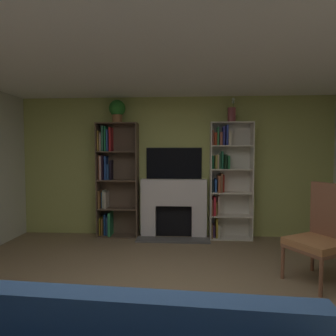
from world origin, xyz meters
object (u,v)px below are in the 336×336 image
Objects in this scene: potted_plant at (117,110)px; coffee_table at (134,318)px; tv at (174,163)px; bookshelf_left at (113,180)px; fireplace at (174,207)px; vase_with_flowers at (232,114)px; armchair at (323,234)px; bookshelf_right at (226,178)px.

potted_plant is 3.97m from coffee_table.
tv is 1.46× the size of coffee_table.
tv is 0.49× the size of bookshelf_left.
fireplace is 0.62× the size of bookshelf_left.
vase_with_flowers is (2.07, 0.00, -0.10)m from potted_plant.
bookshelf_left is 3.58m from coffee_table.
coffee_table is (-2.02, -1.59, -0.22)m from armchair.
vase_with_flowers reaches higher than bookshelf_left.
tv is 0.86× the size of armchair.
bookshelf_right reaches higher than armchair.
tv is 0.98m from bookshelf_right.
vase_with_flowers reaches higher than armchair.
fireplace is at bearing -0.25° from bookshelf_left.
bookshelf_left is 3.54m from armchair.
potted_plant reaches higher than fireplace.
bookshelf_right is 2.33m from potted_plant.
armchair is at bearing -30.79° from potted_plant.
potted_plant reaches higher than tv.
tv reaches higher than armchair.
potted_plant is 0.96× the size of vase_with_flowers.
tv is 1.43m from potted_plant.
bookshelf_left is 2.47m from vase_with_flowers.
bookshelf_left reaches higher than armchair.
potted_plant is at bearing 149.21° from armchair.
bookshelf_left is 5.03× the size of potted_plant.
bookshelf_left is at bearing 106.48° from coffee_table.
fireplace is 1.97m from vase_with_flowers.
bookshelf_right is 3.00× the size of coffee_table.
tv is at bearing 4.07° from bookshelf_left.
armchair is (0.85, -1.74, -1.66)m from vase_with_flowers.
fireplace is at bearing 136.75° from armchair.
potted_plant is at bearing 105.09° from coffee_table.
coffee_table is at bearing -92.27° from tv.
fireplace is 1.23m from bookshelf_left.
bookshelf_left is at bearing 179.75° from fireplace.
armchair is (3.02, -1.78, -0.48)m from bookshelf_left.
bookshelf_right is at bearing 72.20° from coffee_table.
bookshelf_right reaches higher than coffee_table.
potted_plant reaches higher than armchair.
potted_plant is (-1.03, -0.03, 1.77)m from fireplace.
tv is 0.49× the size of bookshelf_right.
bookshelf_right is (2.07, -0.01, 0.04)m from bookshelf_left.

